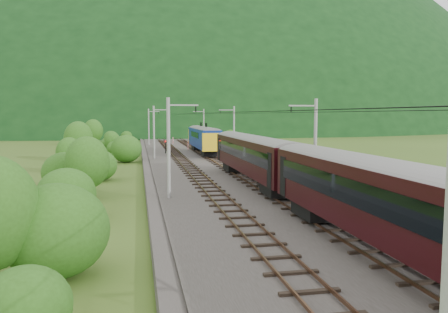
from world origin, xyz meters
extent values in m
plane|color=#344D18|center=(0.00, 0.00, 0.00)|extent=(600.00, 600.00, 0.00)
cube|color=#38332D|center=(0.00, 10.00, 0.15)|extent=(14.00, 220.00, 0.30)
cube|color=brown|center=(-3.12, 10.00, 0.49)|extent=(0.08, 220.00, 0.15)
cube|color=brown|center=(-1.68, 10.00, 0.49)|extent=(0.08, 220.00, 0.15)
cube|color=black|center=(-2.40, 10.00, 0.36)|extent=(2.40, 220.00, 0.12)
cube|color=brown|center=(1.68, 10.00, 0.49)|extent=(0.08, 220.00, 0.15)
cube|color=brown|center=(3.12, 10.00, 0.49)|extent=(0.08, 220.00, 0.15)
cube|color=black|center=(2.40, 10.00, 0.36)|extent=(2.40, 220.00, 0.12)
cylinder|color=gray|center=(-6.20, 0.00, 4.30)|extent=(0.28, 0.28, 8.00)
cube|color=gray|center=(-5.00, 0.00, 7.70)|extent=(2.40, 0.12, 0.12)
cylinder|color=black|center=(-4.00, 0.00, 7.40)|extent=(0.10, 0.10, 0.50)
cylinder|color=gray|center=(-6.20, 32.00, 4.30)|extent=(0.28, 0.28, 8.00)
cube|color=gray|center=(-5.00, 32.00, 7.70)|extent=(2.40, 0.12, 0.12)
cylinder|color=black|center=(-4.00, 32.00, 7.40)|extent=(0.10, 0.10, 0.50)
cylinder|color=gray|center=(-6.20, 64.00, 4.30)|extent=(0.28, 0.28, 8.00)
cube|color=gray|center=(-5.00, 64.00, 7.70)|extent=(2.40, 0.12, 0.12)
cylinder|color=black|center=(-4.00, 64.00, 7.40)|extent=(0.10, 0.10, 0.50)
cylinder|color=gray|center=(-6.20, 96.00, 4.30)|extent=(0.28, 0.28, 8.00)
cube|color=gray|center=(-5.00, 96.00, 7.70)|extent=(2.40, 0.12, 0.12)
cylinder|color=black|center=(-4.00, 96.00, 7.40)|extent=(0.10, 0.10, 0.50)
cylinder|color=gray|center=(-6.20, 128.00, 4.30)|extent=(0.28, 0.28, 8.00)
cube|color=gray|center=(-5.00, 128.00, 7.70)|extent=(2.40, 0.12, 0.12)
cylinder|color=black|center=(-4.00, 128.00, 7.40)|extent=(0.10, 0.10, 0.50)
cylinder|color=gray|center=(6.20, 0.00, 4.30)|extent=(0.28, 0.28, 8.00)
cube|color=gray|center=(5.00, 0.00, 7.70)|extent=(2.40, 0.12, 0.12)
cylinder|color=black|center=(4.00, 0.00, 7.40)|extent=(0.10, 0.10, 0.50)
cylinder|color=gray|center=(6.20, 32.00, 4.30)|extent=(0.28, 0.28, 8.00)
cube|color=gray|center=(5.00, 32.00, 7.70)|extent=(2.40, 0.12, 0.12)
cylinder|color=black|center=(4.00, 32.00, 7.40)|extent=(0.10, 0.10, 0.50)
cylinder|color=gray|center=(6.20, 64.00, 4.30)|extent=(0.28, 0.28, 8.00)
cube|color=gray|center=(5.00, 64.00, 7.70)|extent=(2.40, 0.12, 0.12)
cylinder|color=black|center=(4.00, 64.00, 7.40)|extent=(0.10, 0.10, 0.50)
cylinder|color=gray|center=(6.20, 96.00, 4.30)|extent=(0.28, 0.28, 8.00)
cube|color=gray|center=(5.00, 96.00, 7.70)|extent=(2.40, 0.12, 0.12)
cylinder|color=black|center=(4.00, 96.00, 7.40)|extent=(0.10, 0.10, 0.50)
cylinder|color=gray|center=(6.20, 128.00, 4.30)|extent=(0.28, 0.28, 8.00)
cube|color=gray|center=(5.00, 128.00, 7.70)|extent=(2.40, 0.12, 0.12)
cylinder|color=black|center=(4.00, 128.00, 7.40)|extent=(0.10, 0.10, 0.50)
cylinder|color=black|center=(-2.40, 10.00, 7.10)|extent=(0.03, 198.00, 0.03)
cylinder|color=black|center=(2.40, 10.00, 7.10)|extent=(0.03, 198.00, 0.03)
ellipsoid|color=black|center=(0.00, 260.00, 0.00)|extent=(504.00, 360.00, 244.00)
cube|color=black|center=(2.40, -17.39, 3.05)|extent=(2.99, 22.72, 3.10)
cylinder|color=slate|center=(2.40, -17.39, 4.44)|extent=(2.99, 22.61, 2.99)
cube|color=black|center=(0.88, -17.39, 3.42)|extent=(0.05, 19.99, 1.19)
cube|color=black|center=(3.92, -17.39, 3.42)|extent=(0.05, 19.99, 1.19)
cube|color=black|center=(2.40, -9.44, 1.03)|extent=(2.27, 3.30, 0.93)
cube|color=black|center=(2.40, 6.15, 3.05)|extent=(2.99, 22.72, 3.10)
cylinder|color=slate|center=(2.40, 6.15, 4.44)|extent=(2.99, 22.61, 2.99)
cube|color=black|center=(0.88, 6.15, 3.42)|extent=(0.05, 19.99, 1.19)
cube|color=black|center=(3.92, 6.15, 3.42)|extent=(0.05, 19.99, 1.19)
cube|color=black|center=(2.40, -1.80, 1.03)|extent=(2.27, 3.30, 0.93)
cube|color=black|center=(2.40, 14.11, 1.03)|extent=(2.27, 3.30, 0.93)
cube|color=navy|center=(2.40, 38.99, 3.05)|extent=(2.99, 18.59, 3.10)
cylinder|color=slate|center=(2.40, 38.99, 4.44)|extent=(2.99, 18.50, 2.99)
cube|color=black|center=(0.88, 38.99, 3.42)|extent=(0.05, 16.36, 1.19)
cube|color=black|center=(3.92, 38.99, 3.42)|extent=(0.05, 16.36, 1.19)
cube|color=black|center=(2.40, 32.49, 1.03)|extent=(2.27, 3.30, 0.93)
cube|color=black|center=(2.40, 45.50, 1.03)|extent=(2.27, 3.30, 0.93)
cube|color=yellow|center=(2.40, 48.09, 2.84)|extent=(3.05, 0.50, 2.79)
cube|color=yellow|center=(2.40, 29.90, 2.84)|extent=(3.05, 0.50, 2.79)
cube|color=black|center=(2.40, 41.99, 5.17)|extent=(0.08, 1.60, 0.93)
cylinder|color=red|center=(-0.67, 66.37, 1.07)|extent=(0.16, 0.16, 1.53)
cylinder|color=red|center=(0.76, 48.14, 1.16)|extent=(0.18, 0.18, 1.72)
cylinder|color=black|center=(-3.94, 41.04, 1.31)|extent=(0.14, 0.14, 2.03)
sphere|color=red|center=(-3.94, 41.04, 2.38)|extent=(0.24, 0.24, 0.24)
ellipsoid|color=#275216|center=(-11.95, -21.41, 1.24)|extent=(2.74, 2.74, 2.47)
ellipsoid|color=#275216|center=(-12.07, -15.58, 2.03)|extent=(4.50, 4.50, 4.05)
ellipsoid|color=#275216|center=(-13.27, -4.89, 1.73)|extent=(3.84, 3.84, 3.46)
ellipsoid|color=#275216|center=(-15.11, 6.16, 1.80)|extent=(4.00, 4.00, 3.60)
ellipsoid|color=#275216|center=(-12.60, 12.61, 1.63)|extent=(3.63, 3.63, 3.27)
ellipsoid|color=#275216|center=(-14.00, 21.11, 1.16)|extent=(2.58, 2.58, 2.32)
ellipsoid|color=#275216|center=(-10.29, 30.23, 2.02)|extent=(4.49, 4.49, 4.04)
ellipsoid|color=#275216|center=(-12.56, 42.03, 1.22)|extent=(2.71, 2.71, 2.44)
ellipsoid|color=#275216|center=(-14.84, 47.68, 1.14)|extent=(2.54, 2.54, 2.29)
ellipsoid|color=#275216|center=(-14.57, 57.12, 1.25)|extent=(2.77, 2.77, 2.49)
ellipsoid|color=#275216|center=(-11.81, 67.43, 1.08)|extent=(2.40, 2.40, 2.16)
ellipsoid|color=#275216|center=(-15.15, 76.07, 1.52)|extent=(3.38, 3.38, 3.04)
ellipsoid|color=#275216|center=(-11.58, 84.00, 1.34)|extent=(2.98, 2.98, 2.68)
ellipsoid|color=#275216|center=(-14.40, 95.61, 1.69)|extent=(3.75, 3.75, 3.37)
cylinder|color=black|center=(-12.71, 2.45, 1.41)|extent=(0.24, 0.24, 2.82)
ellipsoid|color=#275216|center=(-12.71, 2.45, 3.02)|extent=(3.62, 3.62, 4.35)
cylinder|color=black|center=(-16.50, 18.50, 1.18)|extent=(0.24, 0.24, 2.36)
ellipsoid|color=#275216|center=(-16.50, 18.50, 2.53)|extent=(3.04, 3.04, 3.65)
cylinder|color=black|center=(-17.21, 32.49, 1.63)|extent=(0.24, 0.24, 3.27)
ellipsoid|color=#275216|center=(-17.21, 32.49, 3.50)|extent=(4.20, 4.20, 5.04)
cylinder|color=black|center=(-13.13, 45.21, 1.09)|extent=(0.24, 0.24, 2.19)
ellipsoid|color=#275216|center=(-13.13, 45.21, 2.35)|extent=(2.82, 2.82, 3.38)
cylinder|color=black|center=(-18.20, 64.65, 1.63)|extent=(0.24, 0.24, 3.27)
ellipsoid|color=#275216|center=(-18.20, 64.65, 3.50)|extent=(4.20, 4.20, 5.04)
ellipsoid|color=#275216|center=(9.82, -3.18, 1.53)|extent=(3.41, 3.41, 3.07)
ellipsoid|color=#275216|center=(11.74, 11.21, 1.25)|extent=(2.78, 2.78, 2.50)
ellipsoid|color=#275216|center=(12.10, 25.60, 0.94)|extent=(2.10, 2.10, 1.89)
ellipsoid|color=#275216|center=(9.63, 48.06, 1.00)|extent=(2.23, 2.23, 2.01)
ellipsoid|color=#275216|center=(12.75, 65.41, 1.58)|extent=(3.51, 3.51, 3.16)
camera|label=1|loc=(-8.56, -34.76, 6.92)|focal=35.00mm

